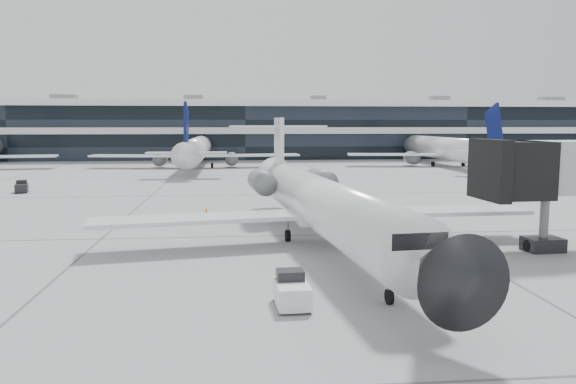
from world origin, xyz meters
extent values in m
plane|color=#9B9B9E|center=(0.00, 0.00, 0.00)|extent=(220.00, 220.00, 0.00)
cube|color=black|center=(0.00, 82.00, 5.00)|extent=(170.00, 22.00, 10.00)
cylinder|color=white|center=(2.81, -3.58, 2.41)|extent=(5.34, 25.35, 2.83)
cone|color=black|center=(4.22, -17.58, 2.41)|extent=(3.11, 3.21, 2.83)
cone|color=white|center=(1.38, 10.62, 2.73)|extent=(3.01, 3.61, 2.69)
cube|color=white|center=(-4.08, -3.22, 1.68)|extent=(11.84, 4.64, 0.23)
cube|color=white|center=(9.50, -1.86, 1.68)|extent=(11.63, 3.08, 0.23)
cylinder|color=slate|center=(-0.14, 4.77, 2.83)|extent=(1.92, 3.71, 1.57)
cylinder|color=slate|center=(4.04, 5.19, 2.83)|extent=(1.92, 3.71, 1.57)
cube|color=white|center=(1.45, 10.00, 4.93)|extent=(0.57, 2.75, 4.72)
cube|color=white|center=(1.41, 10.42, 6.61)|extent=(7.69, 2.43, 0.17)
cylinder|color=black|center=(3.81, -13.51, 0.29)|extent=(0.25, 0.60, 0.59)
cylinder|color=black|center=(1.03, -1.65, 0.34)|extent=(0.32, 0.69, 0.67)
cylinder|color=black|center=(4.17, -1.34, 0.34)|extent=(0.32, 0.69, 0.67)
cube|color=black|center=(12.73, -5.59, 4.45)|extent=(2.94, 3.54, 2.97)
cylinder|color=slate|center=(14.53, -5.49, 1.48)|extent=(0.47, 0.47, 2.97)
cube|color=black|center=(14.53, -5.49, 0.37)|extent=(1.99, 1.59, 0.74)
imported|color=#D2EB18|center=(6.17, -15.11, 0.86)|extent=(0.74, 0.62, 1.72)
cube|color=white|center=(0.08, -13.47, 0.51)|extent=(1.29, 2.09, 0.84)
cube|color=black|center=(0.06, -13.00, 1.07)|extent=(1.06, 0.88, 0.46)
cylinder|color=black|center=(-0.47, -12.75, 0.20)|extent=(0.18, 0.42, 0.41)
cylinder|color=black|center=(0.55, -12.70, 0.20)|extent=(0.18, 0.42, 0.41)
cylinder|color=black|center=(-0.40, -14.23, 0.20)|extent=(0.18, 0.42, 0.41)
cylinder|color=black|center=(0.62, -14.19, 0.20)|extent=(0.18, 0.42, 0.41)
cone|color=orange|center=(-4.22, 8.74, 0.24)|extent=(0.31, 0.31, 0.49)
cube|color=orange|center=(-4.22, 8.74, 0.01)|extent=(0.43, 0.43, 0.03)
cube|color=black|center=(-23.17, 23.88, 0.48)|extent=(1.59, 2.14, 0.78)
cube|color=black|center=(-23.29, 24.30, 1.00)|extent=(1.13, 1.01, 0.44)
cylinder|color=black|center=(-23.82, 24.42, 0.19)|extent=(0.25, 0.41, 0.38)
cylinder|color=black|center=(-22.89, 24.67, 0.19)|extent=(0.25, 0.41, 0.38)
cylinder|color=black|center=(-23.45, 23.08, 0.19)|extent=(0.25, 0.41, 0.38)
cylinder|color=black|center=(-22.53, 23.33, 0.19)|extent=(0.25, 0.41, 0.38)
camera|label=1|loc=(-2.00, -33.77, 6.87)|focal=35.00mm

